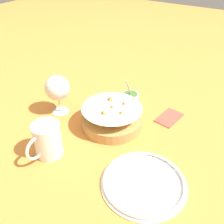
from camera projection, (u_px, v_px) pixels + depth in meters
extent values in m
plane|color=orange|center=(113.00, 133.00, 0.85)|extent=(4.00, 4.00, 0.00)
cylinder|color=#B2894C|center=(112.00, 121.00, 0.88)|extent=(0.21, 0.21, 0.04)
cone|color=beige|center=(112.00, 116.00, 0.86)|extent=(0.21, 0.21, 0.07)
cylinder|color=#3D842D|center=(112.00, 121.00, 0.87)|extent=(0.16, 0.16, 0.01)
pyramid|color=#B77A38|center=(104.00, 118.00, 0.82)|extent=(0.07, 0.09, 0.06)
pyramid|color=#B77A38|center=(121.00, 119.00, 0.83)|extent=(0.07, 0.09, 0.06)
pyramid|color=#B77A38|center=(124.00, 109.00, 0.87)|extent=(0.08, 0.09, 0.06)
pyramid|color=#B77A38|center=(110.00, 104.00, 0.89)|extent=(0.08, 0.09, 0.07)
pyramid|color=#B77A38|center=(112.00, 112.00, 0.85)|extent=(0.06, 0.08, 0.06)
cylinder|color=#B7B7BC|center=(130.00, 98.00, 1.00)|extent=(0.07, 0.07, 0.04)
cylinder|color=#42702D|center=(130.00, 96.00, 1.00)|extent=(0.06, 0.06, 0.03)
cylinder|color=#B7B7BC|center=(129.00, 89.00, 0.97)|extent=(0.06, 0.01, 0.10)
cylinder|color=silver|center=(60.00, 111.00, 0.95)|extent=(0.06, 0.06, 0.00)
cylinder|color=silver|center=(59.00, 104.00, 0.94)|extent=(0.01, 0.01, 0.06)
sphere|color=silver|center=(57.00, 88.00, 0.89)|extent=(0.09, 0.09, 0.09)
sphere|color=#E5B77F|center=(57.00, 91.00, 0.90)|extent=(0.06, 0.06, 0.06)
cylinder|color=silver|center=(48.00, 140.00, 0.74)|extent=(0.08, 0.08, 0.11)
cylinder|color=orange|center=(48.00, 143.00, 0.75)|extent=(0.07, 0.07, 0.08)
torus|color=silver|center=(36.00, 148.00, 0.71)|extent=(0.07, 0.01, 0.07)
cylinder|color=white|center=(144.00, 183.00, 0.67)|extent=(0.23, 0.23, 0.01)
torus|color=white|center=(144.00, 181.00, 0.67)|extent=(0.22, 0.22, 0.01)
cube|color=#DB4C3D|center=(169.00, 117.00, 0.92)|extent=(0.12, 0.08, 0.01)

